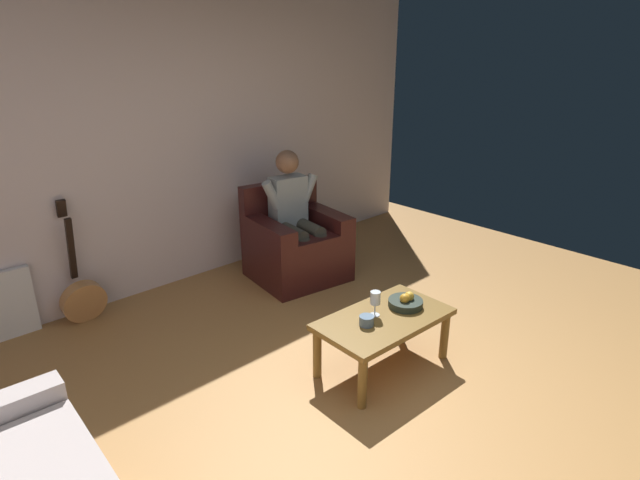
# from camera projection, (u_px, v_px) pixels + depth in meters

# --- Properties ---
(ground_plane) EXTENTS (6.90, 6.90, 0.00)m
(ground_plane) POSITION_uv_depth(u_px,v_px,m) (421.00, 418.00, 3.18)
(ground_plane) COLOR #B27C43
(wall_back) EXTENTS (6.15, 0.06, 2.79)m
(wall_back) POSITION_uv_depth(u_px,v_px,m) (172.00, 134.00, 4.62)
(wall_back) COLOR silver
(wall_back) RESTS_ON ground
(armchair) EXTENTS (0.92, 0.87, 0.90)m
(armchair) POSITION_uv_depth(u_px,v_px,m) (295.00, 245.00, 5.01)
(armchair) COLOR #361413
(armchair) RESTS_ON ground
(person_seated) EXTENTS (0.61, 0.60, 1.23)m
(person_seated) POSITION_uv_depth(u_px,v_px,m) (295.00, 212.00, 4.89)
(person_seated) COLOR #909B9C
(person_seated) RESTS_ON ground
(coffee_table) EXTENTS (0.96, 0.57, 0.40)m
(coffee_table) POSITION_uv_depth(u_px,v_px,m) (384.00, 324.00, 3.57)
(coffee_table) COLOR brown
(coffee_table) RESTS_ON ground
(guitar) EXTENTS (0.35, 0.25, 1.02)m
(guitar) POSITION_uv_depth(u_px,v_px,m) (83.00, 296.00, 4.24)
(guitar) COLOR #BB7F48
(guitar) RESTS_ON ground
(wine_glass_near) EXTENTS (0.07, 0.07, 0.18)m
(wine_glass_near) POSITION_uv_depth(u_px,v_px,m) (375.00, 299.00, 3.53)
(wine_glass_near) COLOR silver
(wine_glass_near) RESTS_ON coffee_table
(fruit_bowl) EXTENTS (0.25, 0.25, 0.11)m
(fruit_bowl) POSITION_uv_depth(u_px,v_px,m) (406.00, 302.00, 3.68)
(fruit_bowl) COLOR #222D24
(fruit_bowl) RESTS_ON coffee_table
(candle_jar) EXTENTS (0.10, 0.10, 0.07)m
(candle_jar) POSITION_uv_depth(u_px,v_px,m) (367.00, 321.00, 3.43)
(candle_jar) COLOR slate
(candle_jar) RESTS_ON coffee_table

